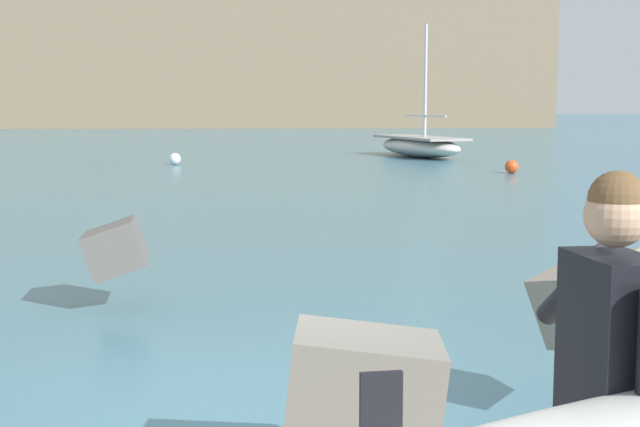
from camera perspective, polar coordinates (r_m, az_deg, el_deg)
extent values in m
plane|color=#42707F|center=(6.52, -5.73, -12.92)|extent=(400.00, 400.00, 0.00)
cube|color=slate|center=(4.97, 2.81, -11.74)|extent=(0.95, 0.76, 0.77)
cube|color=gray|center=(6.46, 17.29, -5.36)|extent=(0.91, 0.80, 0.77)
cube|color=#605B56|center=(9.81, -13.14, -2.22)|extent=(0.74, 0.70, 0.67)
cube|color=black|center=(3.07, 18.39, -8.11)|extent=(0.25, 0.40, 0.60)
sphere|color=tan|center=(2.98, 18.71, -0.11)|extent=(0.21, 0.21, 0.21)
sphere|color=brown|center=(2.98, 18.74, 0.85)|extent=(0.19, 0.19, 0.19)
cylinder|color=black|center=(3.39, 16.24, -4.50)|extent=(0.14, 0.53, 0.41)
cube|color=black|center=(2.49, 3.99, -11.98)|extent=(0.12, 0.03, 0.16)
ellipsoid|color=beige|center=(38.05, 6.49, 4.33)|extent=(3.66, 6.61, 0.87)
cube|color=#9C9991|center=(38.04, 6.50, 4.92)|extent=(3.37, 6.08, 0.10)
cylinder|color=silver|center=(37.60, 6.87, 8.54)|extent=(0.12, 0.12, 4.72)
cylinder|color=silver|center=(37.59, 6.84, 6.32)|extent=(1.08, 3.66, 0.08)
sphere|color=silver|center=(33.24, -9.40, 3.52)|extent=(0.44, 0.44, 0.44)
sphere|color=#E54C1E|center=(29.34, 12.34, 2.99)|extent=(0.44, 0.44, 0.44)
cube|color=#847056|center=(99.15, -8.82, 10.82)|extent=(73.46, 30.62, 17.70)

